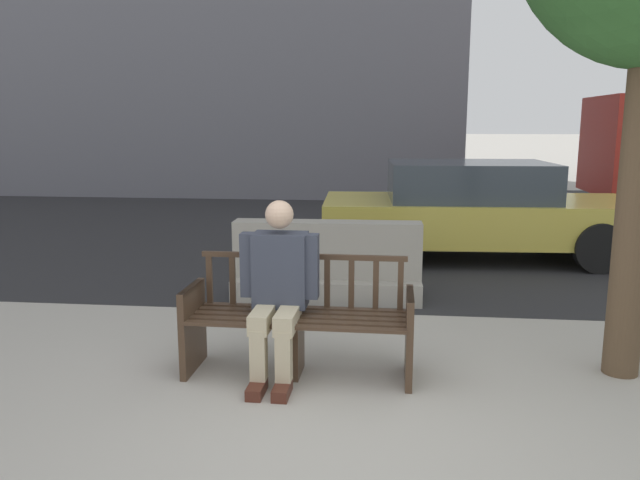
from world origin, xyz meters
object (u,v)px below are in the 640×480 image
jersey_barrier_centre (327,267)px  street_bench (299,323)px  car_taxi_near (477,210)px  seated_person (278,286)px

jersey_barrier_centre → street_bench: bearing=-90.4°
car_taxi_near → street_bench: bearing=-113.4°
street_bench → car_taxi_near: (1.89, 4.36, 0.28)m
seated_person → car_taxi_near: bearing=65.3°
seated_person → jersey_barrier_centre: seated_person is taller
seated_person → jersey_barrier_centre: 2.15m
seated_person → car_taxi_near: car_taxi_near is taller
jersey_barrier_centre → car_taxi_near: car_taxi_near is taller
jersey_barrier_centre → car_taxi_near: bearing=50.8°
street_bench → car_taxi_near: bearing=66.6°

